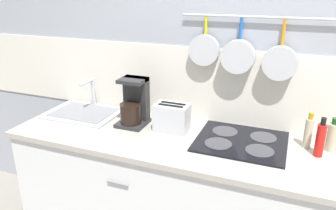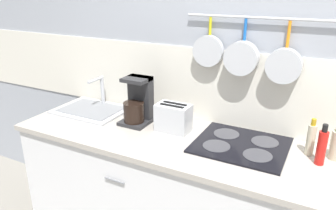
% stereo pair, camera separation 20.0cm
% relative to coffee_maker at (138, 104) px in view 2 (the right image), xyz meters
% --- Properties ---
extents(wall_back, '(7.20, 0.16, 2.60)m').
position_rel_coffee_maker_xyz_m(wall_back, '(0.91, 0.27, 0.23)').
color(wall_back, '#999EA8').
rests_on(wall_back, ground_plane).
extents(countertop, '(3.27, 0.67, 0.03)m').
position_rel_coffee_maker_xyz_m(countertop, '(0.91, -0.11, -0.15)').
color(countertop, '#A59E93').
rests_on(countertop, cabinet_base).
extents(sink_basin, '(0.51, 0.39, 0.24)m').
position_rel_coffee_maker_xyz_m(sink_basin, '(-0.43, 0.02, -0.11)').
color(sink_basin, '#B7BABF').
rests_on(sink_basin, countertop).
extents(coffee_maker, '(0.19, 0.21, 0.32)m').
position_rel_coffee_maker_xyz_m(coffee_maker, '(0.00, 0.00, 0.00)').
color(coffee_maker, '#262628').
rests_on(coffee_maker, countertop).
extents(toaster, '(0.24, 0.14, 0.19)m').
position_rel_coffee_maker_xyz_m(toaster, '(0.28, -0.02, -0.04)').
color(toaster, '#B7BABF').
rests_on(toaster, countertop).
extents(cooktop, '(0.54, 0.47, 0.01)m').
position_rel_coffee_maker_xyz_m(cooktop, '(0.74, -0.02, -0.13)').
color(cooktop, black).
rests_on(cooktop, countertop).
extents(bottle_hot_sauce, '(0.05, 0.05, 0.22)m').
position_rel_coffee_maker_xyz_m(bottle_hot_sauce, '(1.11, 0.05, -0.04)').
color(bottle_hot_sauce, '#BFB799').
rests_on(bottle_hot_sauce, countertop).
extents(bottle_vinegar, '(0.05, 0.05, 0.23)m').
position_rel_coffee_maker_xyz_m(bottle_vinegar, '(1.17, -0.03, -0.03)').
color(bottle_vinegar, red).
rests_on(bottle_vinegar, countertop).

